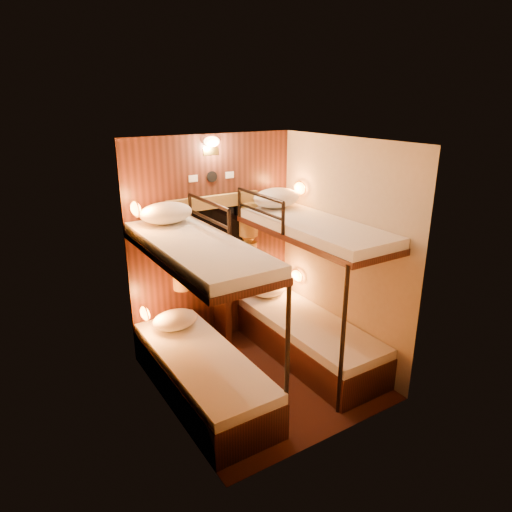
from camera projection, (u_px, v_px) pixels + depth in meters
floor at (262, 377)px, 4.75m from camera, size 2.10×2.10×0.00m
ceiling at (263, 141)px, 3.96m from camera, size 2.10×2.10×0.00m
wall_back at (213, 242)px, 5.19m from camera, size 2.40×0.00×2.40m
wall_front at (337, 311)px, 3.52m from camera, size 2.40×0.00×2.40m
wall_left at (164, 293)px, 3.85m from camera, size 0.00×2.40×2.40m
wall_right at (341, 252)px, 4.86m from camera, size 0.00×2.40×2.40m
back_panel at (213, 242)px, 5.18m from camera, size 2.00×0.03×2.40m
bunk_left at (201, 344)px, 4.29m from camera, size 0.72×1.90×1.82m
bunk_right at (309, 312)px, 4.95m from camera, size 0.72×1.90×1.82m
window at (214, 245)px, 5.16m from camera, size 1.00×0.12×0.79m
curtains at (216, 238)px, 5.11m from camera, size 1.10×0.22×1.00m
back_fixtures at (212, 149)px, 4.81m from camera, size 0.54×0.09×0.48m
reading_lamps at (227, 247)px, 4.90m from camera, size 2.00×0.20×1.25m
table at (223, 311)px, 5.29m from camera, size 0.50×0.34×0.66m
bottle_left at (221, 283)px, 5.24m from camera, size 0.06×0.06×0.22m
bottle_right at (227, 283)px, 5.21m from camera, size 0.07×0.07×0.24m
sachet_a at (237, 288)px, 5.32m from camera, size 0.08×0.07×0.01m
sachet_b at (235, 290)px, 5.28m from camera, size 0.09×0.07×0.01m
pillow_lower_left at (175, 320)px, 4.78m from camera, size 0.48×0.35×0.19m
pillow_lower_right at (269, 289)px, 5.57m from camera, size 0.43×0.31×0.17m
pillow_upper_left at (166, 213)px, 4.46m from camera, size 0.53×0.38×0.21m
pillow_upper_right at (276, 198)px, 5.10m from camera, size 0.56×0.40×0.22m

